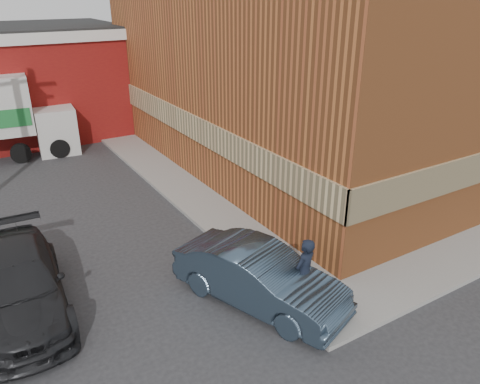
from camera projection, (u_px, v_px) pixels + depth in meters
ground at (296, 302)px, 11.92m from camera, size 90.00×90.00×0.00m
brick_building at (328, 52)px, 21.13m from camera, size 14.25×18.25×9.36m
sidewalk_west at (173, 181)px, 19.20m from camera, size 1.80×18.00×0.12m
man at (304, 273)px, 11.31m from camera, size 0.76×0.60×1.82m
sedan at (260, 277)px, 11.62m from camera, size 3.12×4.84×1.51m
suv_b at (18, 285)px, 11.32m from camera, size 2.41×5.30×1.50m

